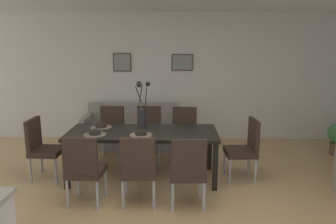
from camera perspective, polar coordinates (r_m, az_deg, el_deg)
The scene contains 21 objects.
ground_plane at distance 4.11m, azimuth -1.65°, elevation -17.63°, with size 9.00×9.00×0.00m, color tan.
back_wall_panel at distance 6.85m, azimuth -0.23°, elevation 6.04°, with size 9.00×0.10×2.60m, color silver.
dining_table at distance 4.87m, azimuth -4.47°, elevation -4.15°, with size 2.20×0.88×0.74m.
dining_chair_near_left at distance 4.27m, azimuth -14.42°, elevation -9.20°, with size 0.47×0.47×0.92m.
dining_chair_near_right at distance 5.83m, azimuth -9.89°, elevation -3.16°, with size 0.47×0.47×0.92m.
dining_chair_far_left at distance 4.15m, azimuth -5.15°, elevation -9.48°, with size 0.46×0.46×0.92m.
dining_chair_far_right at distance 5.75m, azimuth -3.34°, elevation -3.21°, with size 0.45×0.45×0.92m.
dining_chair_mid_left at distance 4.09m, azimuth 3.49°, elevation -9.82°, with size 0.46×0.46×0.92m.
dining_chair_mid_right at distance 5.69m, azimuth 2.84°, elevation -3.39°, with size 0.47×0.47×0.92m.
dining_chair_head_west at distance 5.29m, azimuth -21.15°, elevation -5.45°, with size 0.45×0.45×0.92m.
dining_chair_head_east at distance 5.04m, azimuth 13.37°, elevation -5.81°, with size 0.46×0.46×0.92m.
centerpiece_vase at distance 4.79m, azimuth -4.52°, elevation -0.09°, with size 0.21×0.23×0.73m.
placemat_near_left at distance 4.78m, azimuth -12.64°, elevation -3.84°, with size 0.32×0.32×0.01m, color #7F705B.
bowl_near_left at distance 4.77m, azimuth -12.66°, elevation -3.41°, with size 0.17×0.17×0.07m.
placemat_near_right at distance 5.15m, azimuth -11.58°, elevation -2.62°, with size 0.32×0.32×0.01m, color #7F705B.
bowl_near_right at distance 5.14m, azimuth -11.60°, elevation -2.22°, with size 0.17×0.17×0.07m.
placemat_far_left at distance 4.66m, azimuth -4.73°, elevation -3.98°, with size 0.32×0.32×0.01m, color #7F705B.
bowl_far_left at distance 4.65m, azimuth -4.74°, elevation -3.55°, with size 0.17×0.17×0.07m.
sofa at distance 6.55m, azimuth -6.26°, elevation -3.42°, with size 1.84×0.84×0.80m.
framed_picture_left at distance 6.84m, azimuth -7.99°, elevation 8.56°, with size 0.37×0.03×0.38m.
framed_picture_center at distance 6.75m, azimuth 2.50°, elevation 8.62°, with size 0.44×0.03×0.34m.
Camera 1 is at (0.21, -3.55, 2.05)m, focal length 34.99 mm.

